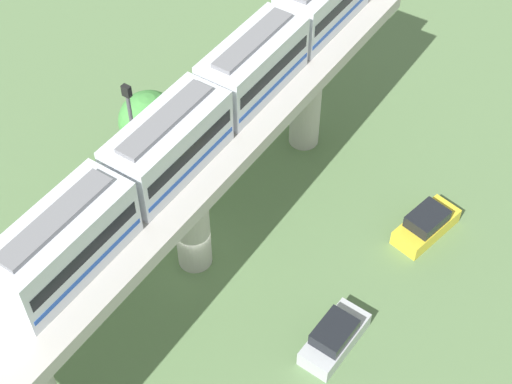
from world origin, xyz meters
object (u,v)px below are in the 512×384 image
at_px(train, 213,103).
at_px(signal_post, 138,160).
at_px(tree_near_viaduct, 150,121).
at_px(parked_car_yellow, 426,225).
at_px(parked_car_silver, 335,337).

height_order(train, signal_post, train).
distance_m(tree_near_viaduct, signal_post, 6.76).
xyz_separation_m(parked_car_yellow, tree_near_viaduct, (16.84, 3.93, 2.38)).
distance_m(train, parked_car_silver, 13.29).
relative_size(parked_car_silver, signal_post, 0.39).
bearing_deg(tree_near_viaduct, parked_car_silver, 161.38).
height_order(parked_car_yellow, signal_post, signal_post).
height_order(parked_car_silver, parked_car_yellow, same).
xyz_separation_m(train, parked_car_yellow, (-9.84, -6.57, -9.18)).
bearing_deg(signal_post, parked_car_yellow, -146.20).
bearing_deg(tree_near_viaduct, train, 159.32).
xyz_separation_m(parked_car_silver, signal_post, (12.59, -0.52, 5.28)).
bearing_deg(train, parked_car_silver, 162.98).
distance_m(parked_car_silver, parked_car_yellow, 9.41).
height_order(tree_near_viaduct, signal_post, signal_post).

